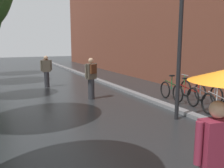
# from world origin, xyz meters

# --- Properties ---
(building_facade) EXTENTS (8.00, 36.00, 9.09)m
(building_facade) POSITION_xyz_m (10.00, 10.00, 4.54)
(building_facade) COLOR brown
(building_facade) RESTS_ON ground
(kerb_strip) EXTENTS (0.30, 36.00, 0.12)m
(kerb_strip) POSITION_xyz_m (3.20, 10.00, 0.06)
(kerb_strip) COLOR slate
(kerb_strip) RESTS_ON ground
(parked_bicycle_2) EXTENTS (1.15, 0.82, 0.96)m
(parked_bicycle_2) POSITION_xyz_m (4.39, 4.16, 0.38)
(parked_bicycle_2) COLOR black
(parked_bicycle_2) RESTS_ON ground
(parked_bicycle_3) EXTENTS (1.17, 0.84, 0.96)m
(parked_bicycle_3) POSITION_xyz_m (4.61, 5.09, 0.38)
(parked_bicycle_3) COLOR black
(parked_bicycle_3) RESTS_ON ground
(parked_bicycle_4) EXTENTS (1.16, 0.83, 0.96)m
(parked_bicycle_4) POSITION_xyz_m (4.52, 5.81, 0.38)
(parked_bicycle_4) COLOR black
(parked_bicycle_4) RESTS_ON ground
(parked_bicycle_5) EXTENTS (1.14, 0.80, 0.96)m
(parked_bicycle_5) POSITION_xyz_m (4.56, 6.65, 0.38)
(parked_bicycle_5) COLOR black
(parked_bicycle_5) RESTS_ON ground
(street_lamp_post) EXTENTS (0.24, 0.24, 4.41)m
(street_lamp_post) POSITION_xyz_m (2.60, 4.24, 2.57)
(street_lamp_post) COLOR black
(street_lamp_post) RESTS_ON ground
(pedestrian_walking_midground) EXTENTS (0.59, 0.34, 1.63)m
(pedestrian_walking_midground) POSITION_xyz_m (0.04, 11.40, 0.87)
(pedestrian_walking_midground) COLOR #2D2D33
(pedestrian_walking_midground) RESTS_ON ground
(pedestrian_walking_far) EXTENTS (0.57, 0.40, 1.68)m
(pedestrian_walking_far) POSITION_xyz_m (1.20, 7.83, 0.90)
(pedestrian_walking_far) COLOR #2D2D33
(pedestrian_walking_far) RESTS_ON ground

